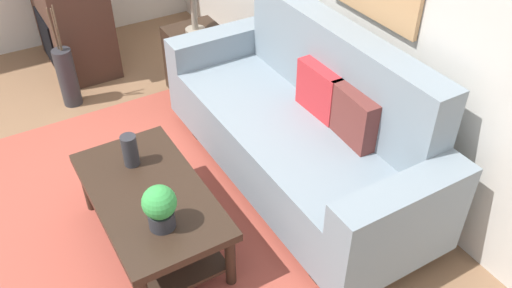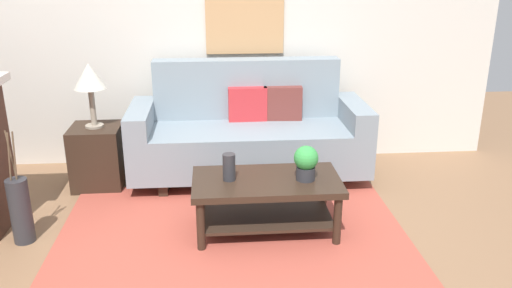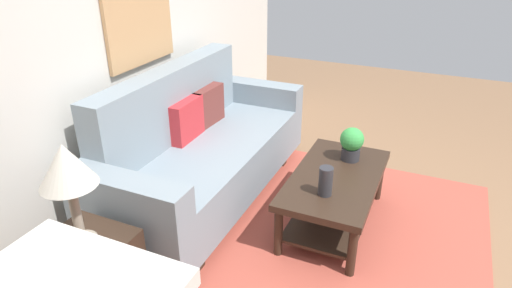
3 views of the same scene
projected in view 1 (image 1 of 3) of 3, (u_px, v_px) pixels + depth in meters
ground_plane at (46, 254)px, 3.21m from camera, size 9.44×9.44×0.00m
area_rug at (125, 222)px, 3.41m from camera, size 2.62×1.99×0.01m
couch at (302, 128)px, 3.49m from camera, size 2.16×0.84×1.08m
throw_pillow_crimson at (320, 90)px, 3.39m from camera, size 0.36×0.13×0.32m
throw_pillow_maroon at (354, 116)px, 3.16m from camera, size 0.37×0.14×0.32m
coffee_table at (151, 206)px, 3.09m from camera, size 1.10×0.60×0.43m
tabletop_vase at (130, 150)px, 3.14m from camera, size 0.09×0.09×0.20m
potted_plant_tabletop at (160, 207)px, 2.72m from camera, size 0.18×0.18×0.26m
side_table at (198, 62)px, 4.48m from camera, size 0.44×0.44×0.56m
fireplace at (69, 3)px, 4.66m from camera, size 1.02×0.58×1.16m
floor_vase at (67, 78)px, 4.34m from camera, size 0.15×0.15×0.49m
floor_vase_branch_a at (56, 30)px, 4.06m from camera, size 0.03×0.01×0.36m
floor_vase_branch_b at (57, 28)px, 4.09m from camera, size 0.04×0.02×0.36m
floor_vase_branch_c at (53, 29)px, 4.08m from camera, size 0.05×0.03×0.36m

